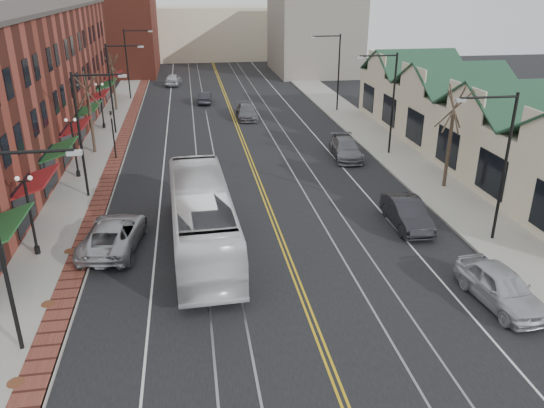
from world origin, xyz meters
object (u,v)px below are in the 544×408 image
object	(u,v)px
transit_bus	(202,217)
parked_car_b	(407,213)
parked_car_d	(345,145)
parked_suv	(113,234)
parked_car_c	(346,149)
parked_car_a	(501,287)

from	to	relation	value
transit_bus	parked_car_b	distance (m)	11.84
transit_bus	parked_car_d	distance (m)	19.41
parked_suv	parked_car_c	distance (m)	21.33
parked_car_b	parked_car_c	bearing A→B (deg)	91.25
transit_bus	parked_car_b	bearing A→B (deg)	-177.72
parked_car_a	parked_car_c	world-z (taller)	parked_car_a
parked_car_b	parked_suv	bearing A→B (deg)	-177.12
parked_car_b	parked_car_c	xyz separation A→B (m)	(0.21, 13.10, -0.05)
parked_suv	parked_car_d	world-z (taller)	parked_suv
parked_car_c	parked_car_b	bearing A→B (deg)	-85.69
transit_bus	parked_car_a	world-z (taller)	transit_bus
parked_car_d	transit_bus	bearing A→B (deg)	-121.52
parked_car_b	parked_car_d	size ratio (longest dim) A/B	1.07
parked_car_a	parked_car_b	distance (m)	8.34
parked_car_a	parked_car_d	bearing A→B (deg)	86.03
parked_car_a	parked_suv	bearing A→B (deg)	149.71
transit_bus	parked_car_d	size ratio (longest dim) A/B	2.78
parked_car_a	parked_car_b	world-z (taller)	parked_car_a
parked_suv	parked_car_d	xyz separation A→B (m)	(16.85, 14.38, -0.04)
transit_bus	parked_car_d	xyz separation A→B (m)	(12.16, 15.09, -1.00)
transit_bus	parked_car_c	distance (m)	18.47
parked_car_c	parked_car_d	xyz separation A→B (m)	(0.19, 1.07, 0.02)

